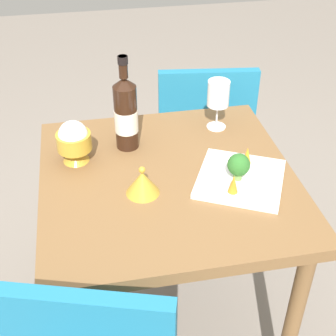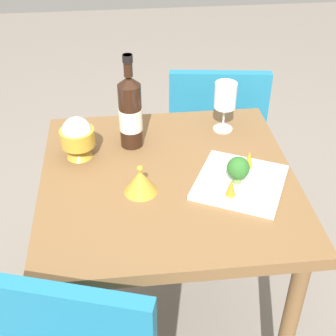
# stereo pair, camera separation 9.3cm
# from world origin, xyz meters

# --- Properties ---
(ground_plane) EXTENTS (8.00, 8.00, 0.00)m
(ground_plane) POSITION_xyz_m (0.00, 0.00, 0.00)
(ground_plane) COLOR gray
(dining_table) EXTENTS (0.78, 0.78, 0.75)m
(dining_table) POSITION_xyz_m (0.00, 0.00, 0.65)
(dining_table) COLOR brown
(dining_table) RESTS_ON ground_plane
(chair_near_window) EXTENTS (0.45, 0.45, 0.85)m
(chair_near_window) POSITION_xyz_m (-0.59, 0.27, 0.53)
(chair_near_window) COLOR teal
(chair_near_window) RESTS_ON ground_plane
(wine_bottle) EXTENTS (0.08, 0.08, 0.32)m
(wine_bottle) POSITION_xyz_m (-0.19, -0.10, 0.88)
(wine_bottle) COLOR black
(wine_bottle) RESTS_ON dining_table
(wine_glass) EXTENTS (0.08, 0.08, 0.18)m
(wine_glass) POSITION_xyz_m (-0.25, 0.22, 0.88)
(wine_glass) COLOR white
(wine_glass) RESTS_ON dining_table
(rice_bowl) EXTENTS (0.11, 0.11, 0.14)m
(rice_bowl) POSITION_xyz_m (-0.14, -0.27, 0.83)
(rice_bowl) COLOR gold
(rice_bowl) RESTS_ON dining_table
(rice_bowl_lid) EXTENTS (0.10, 0.10, 0.09)m
(rice_bowl_lid) POSITION_xyz_m (0.07, -0.09, 0.79)
(rice_bowl_lid) COLOR gold
(rice_bowl_lid) RESTS_ON dining_table
(serving_plate) EXTENTS (0.34, 0.34, 0.02)m
(serving_plate) POSITION_xyz_m (0.07, 0.21, 0.76)
(serving_plate) COLOR white
(serving_plate) RESTS_ON dining_table
(broccoli_floret) EXTENTS (0.07, 0.07, 0.09)m
(broccoli_floret) POSITION_xyz_m (0.07, 0.20, 0.82)
(broccoli_floret) COLOR #729E4C
(broccoli_floret) RESTS_ON serving_plate
(carrot_garnish_left) EXTENTS (0.03, 0.03, 0.06)m
(carrot_garnish_left) POSITION_xyz_m (0.00, 0.25, 0.80)
(carrot_garnish_left) COLOR orange
(carrot_garnish_left) RESTS_ON serving_plate
(carrot_garnish_right) EXTENTS (0.03, 0.03, 0.06)m
(carrot_garnish_right) POSITION_xyz_m (0.13, 0.17, 0.80)
(carrot_garnish_right) COLOR orange
(carrot_garnish_right) RESTS_ON serving_plate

